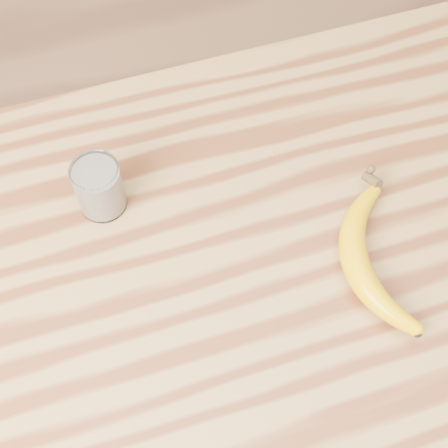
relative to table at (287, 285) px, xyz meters
name	(u,v)px	position (x,y,z in m)	size (l,w,h in m)	color
table	(287,285)	(0.00, 0.00, 0.00)	(1.20, 0.80, 0.90)	olive
smoothie_glass	(99,187)	(-0.25, 0.16, 0.17)	(0.07, 0.07, 0.09)	white
banana	(354,261)	(0.06, -0.06, 0.15)	(0.12, 0.33, 0.04)	#E1A500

